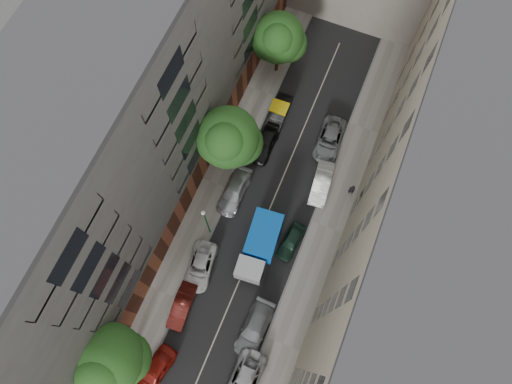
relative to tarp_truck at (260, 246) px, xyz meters
The scene contains 23 objects.
ground 4.61m from the tarp_truck, 97.96° to the left, with size 120.00×120.00×0.00m, color #4C4C49.
road_surface 4.61m from the tarp_truck, 97.96° to the left, with size 8.00×44.00×0.02m, color black.
sidewalk_left 7.61m from the tarp_truck, 144.86° to the left, with size 3.00×44.00×0.15m, color gray.
sidewalk_right 6.68m from the tarp_truck, 41.22° to the left, with size 3.00×44.00×0.15m, color gray.
building_left 14.97m from the tarp_truck, 159.69° to the left, with size 8.00×44.00×20.00m, color #464441.
building_right 14.06m from the tarp_truck, 22.43° to the left, with size 8.00×44.00×20.00m, color #BEAF93.
tarp_truck is the anchor object (origin of this frame).
car_left_0 13.35m from the tarp_truck, 107.45° to the right, with size 1.77×4.39×1.50m, color maroon.
car_left_1 8.36m from the tarp_truck, 120.35° to the right, with size 1.44×4.13×1.36m, color #4F140F.
car_left_2 5.55m from the tarp_truck, 140.14° to the right, with size 2.14×4.64×1.29m, color silver.
car_left_3 5.88m from the tarp_truck, 136.24° to the left, with size 1.98×4.87×1.41m, color #B9BABF.
car_left_4 10.30m from the tarp_truck, 109.33° to the left, with size 1.77×4.39×1.50m, color black.
car_left_5 13.75m from the tarp_truck, 104.35° to the left, with size 1.54×4.43×1.46m, color black.
car_right_0 11.15m from the tarp_truck, 74.35° to the right, with size 2.44×5.28×1.47m, color #BCBDC1.
car_right_1 6.92m from the tarp_truck, 71.32° to the right, with size 2.03×4.99×1.45m, color slate.
car_right_2 3.06m from the tarp_truck, 35.54° to the left, with size 1.51×3.76×1.28m, color black.
car_right_3 8.49m from the tarp_truck, 69.19° to the left, with size 1.55×4.45×1.47m, color silver.
car_right_4 12.69m from the tarp_truck, 80.00° to the left, with size 2.34×5.07×1.41m, color gray.
tree_near 14.94m from the tarp_truck, 116.72° to the right, with size 5.45×5.20×8.49m.
tree_mid 9.56m from the tarp_truck, 130.59° to the left, with size 5.55×5.32×9.09m.
tree_far 19.32m from the tarp_truck, 106.90° to the left, with size 5.14×4.84×7.52m.
lamp_post 5.33m from the tarp_truck, behind, with size 0.36×0.36×6.02m.
pedestrian 10.12m from the tarp_truck, 54.95° to the left, with size 0.61×0.40×1.66m, color black.
Camera 1 is at (3.73, -12.71, 40.48)m, focal length 32.00 mm.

